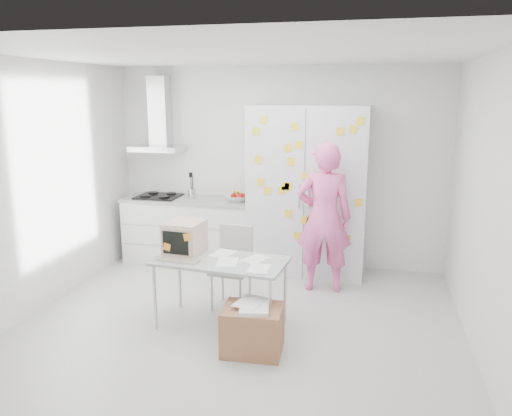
% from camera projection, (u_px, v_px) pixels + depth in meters
% --- Properties ---
extents(floor, '(4.50, 4.00, 0.02)m').
position_uv_depth(floor, '(242.00, 323.00, 5.24)').
color(floor, silver).
rests_on(floor, ground).
extents(walls, '(4.52, 4.01, 2.70)m').
position_uv_depth(walls, '(257.00, 184.00, 5.62)').
color(walls, white).
rests_on(walls, ground).
extents(ceiling, '(4.50, 4.00, 0.02)m').
position_uv_depth(ceiling, '(240.00, 54.00, 4.63)').
color(ceiling, white).
rests_on(ceiling, walls).
extents(counter_run, '(1.84, 0.63, 1.28)m').
position_uv_depth(counter_run, '(190.00, 230.00, 7.01)').
color(counter_run, white).
rests_on(counter_run, ground).
extents(range_hood, '(0.70, 0.48, 1.01)m').
position_uv_depth(range_hood, '(159.00, 122.00, 6.90)').
color(range_hood, silver).
rests_on(range_hood, walls).
extents(tall_cabinet, '(1.50, 0.68, 2.20)m').
position_uv_depth(tall_cabinet, '(307.00, 191.00, 6.48)').
color(tall_cabinet, silver).
rests_on(tall_cabinet, ground).
extents(person, '(0.70, 0.50, 1.80)m').
position_uv_depth(person, '(324.00, 218.00, 5.92)').
color(person, pink).
rests_on(person, ground).
extents(desk, '(1.38, 0.77, 1.05)m').
position_uv_depth(desk, '(197.00, 248.00, 5.10)').
color(desk, '#ABB3B6').
rests_on(desk, ground).
extents(chair, '(0.44, 0.44, 0.91)m').
position_uv_depth(chair, '(233.00, 262.00, 5.56)').
color(chair, '#B0B0AE').
rests_on(chair, ground).
extents(cardboard_box, '(0.56, 0.46, 0.47)m').
position_uv_depth(cardboard_box, '(253.00, 329.00, 4.59)').
color(cardboard_box, '#9E6944').
rests_on(cardboard_box, ground).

